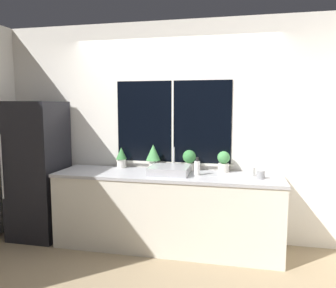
# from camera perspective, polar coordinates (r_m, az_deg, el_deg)

# --- Properties ---
(ground_plane) EXTENTS (14.00, 14.00, 0.00)m
(ground_plane) POSITION_cam_1_polar(r_m,az_deg,el_deg) (3.81, -1.36, -19.35)
(ground_plane) COLOR #937F60
(wall_back) EXTENTS (8.00, 0.09, 2.70)m
(wall_back) POSITION_cam_1_polar(r_m,az_deg,el_deg) (4.12, 0.92, 2.21)
(wall_back) COLOR silver
(wall_back) RESTS_ON ground_plane
(wall_left) EXTENTS (0.06, 7.00, 2.70)m
(wall_left) POSITION_cam_1_polar(r_m,az_deg,el_deg) (5.72, -20.03, 3.08)
(wall_left) COLOR silver
(wall_left) RESTS_ON ground_plane
(counter) EXTENTS (2.64, 0.66, 0.89)m
(counter) POSITION_cam_1_polar(r_m,az_deg,el_deg) (3.93, -0.25, -11.54)
(counter) COLOR silver
(counter) RESTS_ON ground_plane
(refrigerator) EXTENTS (0.60, 0.64, 1.72)m
(refrigerator) POSITION_cam_1_polar(r_m,az_deg,el_deg) (4.48, -21.65, -4.21)
(refrigerator) COLOR black
(refrigerator) RESTS_ON ground_plane
(sink) EXTENTS (0.45, 0.46, 0.28)m
(sink) POSITION_cam_1_polar(r_m,az_deg,el_deg) (3.81, 0.29, -4.54)
(sink) COLOR #ADADB2
(sink) RESTS_ON counter
(potted_plant_far_left) EXTENTS (0.14, 0.14, 0.26)m
(potted_plant_far_left) POSITION_cam_1_polar(r_m,az_deg,el_deg) (4.20, -8.12, -2.18)
(potted_plant_far_left) COLOR silver
(potted_plant_far_left) RESTS_ON counter
(potted_plant_center_left) EXTENTS (0.18, 0.18, 0.31)m
(potted_plant_center_left) POSITION_cam_1_polar(r_m,az_deg,el_deg) (4.07, -2.59, -1.78)
(potted_plant_center_left) COLOR silver
(potted_plant_center_left) RESTS_ON counter
(potted_plant_center_right) EXTENTS (0.16, 0.16, 0.25)m
(potted_plant_center_right) POSITION_cam_1_polar(r_m,az_deg,el_deg) (3.98, 3.73, -2.57)
(potted_plant_center_right) COLOR silver
(potted_plant_center_right) RESTS_ON counter
(potted_plant_far_right) EXTENTS (0.15, 0.15, 0.25)m
(potted_plant_far_right) POSITION_cam_1_polar(r_m,az_deg,el_deg) (3.95, 9.65, -2.94)
(potted_plant_far_right) COLOR silver
(potted_plant_far_right) RESTS_ON counter
(soap_bottle) EXTENTS (0.07, 0.07, 0.21)m
(soap_bottle) POSITION_cam_1_polar(r_m,az_deg,el_deg) (3.74, 5.08, -4.14)
(soap_bottle) COLOR white
(soap_bottle) RESTS_ON counter
(mug_white) EXTENTS (0.08, 0.08, 0.10)m
(mug_white) POSITION_cam_1_polar(r_m,az_deg,el_deg) (3.82, 14.39, -4.67)
(mug_white) COLOR white
(mug_white) RESTS_ON counter
(mug_grey) EXTENTS (0.08, 0.08, 0.09)m
(mug_grey) POSITION_cam_1_polar(r_m,az_deg,el_deg) (3.70, 15.87, -5.17)
(mug_grey) COLOR gray
(mug_grey) RESTS_ON counter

